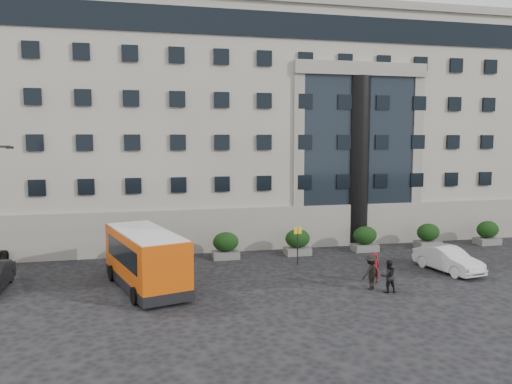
# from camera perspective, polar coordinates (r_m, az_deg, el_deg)

# --- Properties ---
(ground) EXTENTS (120.00, 120.00, 0.00)m
(ground) POSITION_cam_1_polar(r_m,az_deg,el_deg) (27.27, -3.21, -11.53)
(ground) COLOR black
(ground) RESTS_ON ground
(civic_building) EXTENTS (44.00, 24.00, 18.00)m
(civic_building) POSITION_cam_1_polar(r_m,az_deg,el_deg) (48.74, -0.73, 6.99)
(civic_building) COLOR gray
(civic_building) RESTS_ON ground
(entrance_column) EXTENTS (1.80, 1.80, 13.00)m
(entrance_column) POSITION_cam_1_polar(r_m,az_deg,el_deg) (39.52, 11.50, 3.45)
(entrance_column) COLOR black
(entrance_column) RESTS_ON ground
(hedge_a) EXTENTS (1.80, 1.26, 1.84)m
(hedge_a) POSITION_cam_1_polar(r_m,az_deg,el_deg) (34.21, -12.15, -6.40)
(hedge_a) COLOR #5B5B58
(hedge_a) RESTS_ON ground
(hedge_b) EXTENTS (1.80, 1.26, 1.84)m
(hedge_b) POSITION_cam_1_polar(r_m,az_deg,el_deg) (34.66, -3.48, -6.10)
(hedge_b) COLOR #5B5B58
(hedge_b) RESTS_ON ground
(hedge_c) EXTENTS (1.80, 1.26, 1.84)m
(hedge_c) POSITION_cam_1_polar(r_m,az_deg,el_deg) (35.87, 4.78, -5.70)
(hedge_c) COLOR #5B5B58
(hedge_c) RESTS_ON ground
(hedge_d) EXTENTS (1.80, 1.26, 1.84)m
(hedge_d) POSITION_cam_1_polar(r_m,az_deg,el_deg) (37.76, 12.35, -5.22)
(hedge_d) COLOR #5B5B58
(hedge_d) RESTS_ON ground
(hedge_e) EXTENTS (1.80, 1.26, 1.84)m
(hedge_e) POSITION_cam_1_polar(r_m,az_deg,el_deg) (40.24, 19.08, -4.72)
(hedge_e) COLOR #5B5B58
(hedge_e) RESTS_ON ground
(hedge_f) EXTENTS (1.80, 1.26, 1.84)m
(hedge_f) POSITION_cam_1_polar(r_m,az_deg,el_deg) (43.21, 24.94, -4.22)
(hedge_f) COLOR #5B5B58
(hedge_f) RESTS_ON ground
(bus_stop_sign) EXTENTS (0.50, 0.08, 2.52)m
(bus_stop_sign) POSITION_cam_1_polar(r_m,az_deg,el_deg) (32.83, 4.79, -5.38)
(bus_stop_sign) COLOR #262628
(bus_stop_sign) RESTS_ON ground
(minibus) EXTENTS (4.68, 8.10, 3.20)m
(minibus) POSITION_cam_1_polar(r_m,az_deg,el_deg) (28.40, -12.51, -7.26)
(minibus) COLOR #C54809
(minibus) RESTS_ON ground
(white_taxi) EXTENTS (2.48, 4.92, 1.55)m
(white_taxi) POSITION_cam_1_polar(r_m,az_deg,el_deg) (33.54, 21.08, -7.20)
(white_taxi) COLOR silver
(white_taxi) RESTS_ON ground
(pedestrian_a) EXTENTS (0.63, 0.42, 1.73)m
(pedestrian_a) POSITION_cam_1_polar(r_m,az_deg,el_deg) (29.85, 13.39, -8.39)
(pedestrian_a) COLOR maroon
(pedestrian_a) RESTS_ON ground
(pedestrian_b) EXTENTS (0.90, 0.72, 1.79)m
(pedestrian_b) POSITION_cam_1_polar(r_m,az_deg,el_deg) (28.12, 14.87, -9.28)
(pedestrian_b) COLOR black
(pedestrian_b) RESTS_ON ground
(pedestrian_c) EXTENTS (1.41, 1.15, 1.91)m
(pedestrian_c) POSITION_cam_1_polar(r_m,az_deg,el_deg) (28.49, 12.99, -8.91)
(pedestrian_c) COLOR black
(pedestrian_c) RESTS_ON ground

